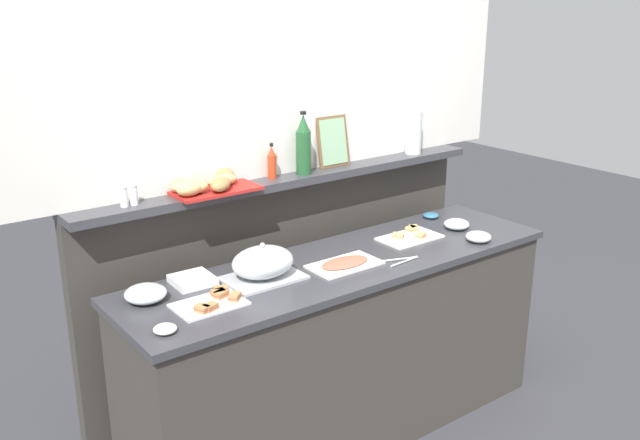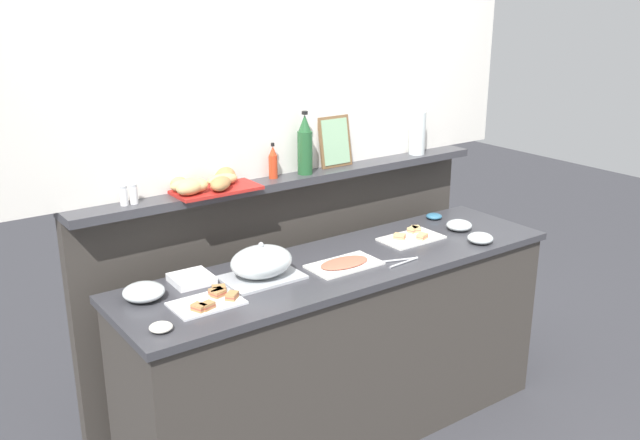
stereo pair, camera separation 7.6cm
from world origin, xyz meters
TOP-DOWN VIEW (x-y plane):
  - ground_plane at (0.00, 0.60)m, footprint 12.00×12.00m
  - buffet_counter at (0.00, 0.00)m, footprint 2.21×0.61m
  - back_ledge_unit at (0.00, 0.48)m, footprint 2.30×0.22m
  - upper_wall_panel at (0.00, 0.50)m, footprint 2.90×0.08m
  - sandwich_platter_side at (-0.73, -0.06)m, footprint 0.28×0.19m
  - sandwich_platter_rear at (0.47, 0.05)m, footprint 0.32×0.19m
  - cold_cuts_platter at (-0.04, -0.05)m, footprint 0.33×0.19m
  - serving_cloche at (-0.42, 0.04)m, footprint 0.34×0.24m
  - glass_bowl_large at (0.77, 0.00)m, footprint 0.14×0.14m
  - glass_bowl_medium at (-0.93, 0.14)m, footprint 0.17×0.17m
  - glass_bowl_small at (0.71, -0.20)m, footprint 0.13×0.13m
  - condiment_bowl_dark at (0.79, 0.22)m, footprint 0.09×0.09m
  - condiment_bowl_red at (-0.99, -0.17)m, footprint 0.09×0.09m
  - serving_tongs at (0.21, -0.17)m, footprint 0.19×0.08m
  - napkin_stack at (-0.69, 0.18)m, footprint 0.18×0.18m
  - hot_sauce_bottle at (-0.12, 0.42)m, footprint 0.04×0.04m
  - wine_bottle_green at (0.05, 0.40)m, footprint 0.08×0.08m
  - salt_shaker at (-0.88, 0.40)m, footprint 0.03×0.03m
  - pepper_shaker at (-0.84, 0.40)m, footprint 0.03×0.03m
  - bread_basket at (-0.49, 0.40)m, footprint 0.43×0.31m
  - framed_picture at (0.27, 0.44)m, footprint 0.19×0.06m
  - water_carafe at (0.82, 0.40)m, footprint 0.09×0.09m

SIDE VIEW (x-z plane):
  - ground_plane at x=0.00m, z-range 0.00..0.00m
  - buffet_counter at x=0.00m, z-range 0.00..0.94m
  - back_ledge_unit at x=0.00m, z-range 0.03..1.30m
  - serving_tongs at x=0.21m, z-range 0.93..0.95m
  - cold_cuts_platter at x=-0.04m, z-range 0.93..0.96m
  - sandwich_platter_rear at x=0.47m, z-range 0.93..0.96m
  - sandwich_platter_side at x=-0.73m, z-range 0.93..0.96m
  - condiment_bowl_dark at x=0.79m, z-range 0.93..0.97m
  - condiment_bowl_red at x=-0.99m, z-range 0.93..0.97m
  - napkin_stack at x=-0.69m, z-range 0.93..0.97m
  - glass_bowl_small at x=0.71m, z-range 0.93..0.98m
  - glass_bowl_large at x=0.77m, z-range 0.93..0.99m
  - glass_bowl_medium at x=-0.93m, z-range 0.93..1.00m
  - serving_cloche at x=-0.42m, z-range 0.92..1.09m
  - bread_basket at x=-0.49m, z-range 1.26..1.35m
  - salt_shaker at x=-0.88m, z-range 1.26..1.35m
  - pepper_shaker at x=-0.84m, z-range 1.26..1.35m
  - hot_sauce_bottle at x=-0.12m, z-range 1.25..1.43m
  - water_carafe at x=0.82m, z-range 1.27..1.51m
  - framed_picture at x=0.27m, z-range 1.26..1.53m
  - wine_bottle_green at x=0.05m, z-range 1.25..1.57m
  - upper_wall_panel at x=0.00m, z-range 1.27..2.60m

